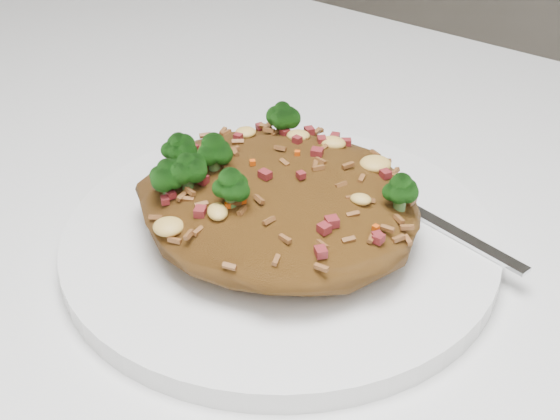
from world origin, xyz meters
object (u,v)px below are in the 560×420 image
at_px(dining_table, 147,302).
at_px(fried_rice, 278,191).
at_px(plate, 280,239).
at_px(fork, 426,217).

bearing_deg(dining_table, fried_rice, 7.88).
height_order(plate, fried_rice, fried_rice).
bearing_deg(fried_rice, plate, 30.58).
bearing_deg(fork, dining_table, -143.70).
relative_size(dining_table, fork, 7.43).
relative_size(plate, fork, 1.64).
bearing_deg(fork, fried_rice, -124.03).
bearing_deg(fried_rice, fork, 43.79).
distance_m(fried_rice, fork, 0.10).
distance_m(plate, fried_rice, 0.04).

